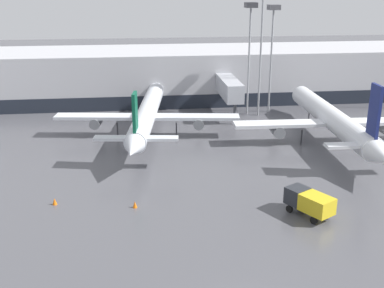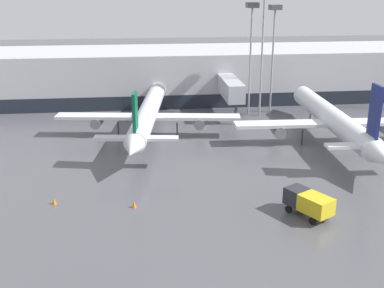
{
  "view_description": "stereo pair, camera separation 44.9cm",
  "coord_description": "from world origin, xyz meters",
  "px_view_note": "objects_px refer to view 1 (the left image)",
  "views": [
    {
      "loc": [
        -6.88,
        -25.41,
        21.01
      ],
      "look_at": [
        -0.62,
        26.69,
        3.0
      ],
      "focal_mm": 45.0,
      "sensor_mm": 36.0,
      "label": 1
    },
    {
      "loc": [
        -6.43,
        -25.46,
        21.01
      ],
      "look_at": [
        -0.62,
        26.69,
        3.0
      ],
      "focal_mm": 45.0,
      "sensor_mm": 36.0,
      "label": 2
    }
  ],
  "objects_px": {
    "apron_light_mast_3": "(262,16)",
    "parked_jet_3": "(147,114)",
    "traffic_cone_3": "(135,204)",
    "apron_light_mast_1": "(250,27)",
    "apron_light_mast_4": "(273,28)",
    "traffic_cone_4": "(55,201)",
    "service_truck_1": "(309,201)",
    "parked_jet_0": "(332,119)"
  },
  "relations": [
    {
      "from": "apron_light_mast_1",
      "to": "traffic_cone_4",
      "type": "bearing_deg",
      "value": -130.51
    },
    {
      "from": "apron_light_mast_3",
      "to": "traffic_cone_3",
      "type": "bearing_deg",
      "value": -122.74
    },
    {
      "from": "service_truck_1",
      "to": "apron_light_mast_4",
      "type": "height_order",
      "value": "apron_light_mast_4"
    },
    {
      "from": "parked_jet_3",
      "to": "apron_light_mast_1",
      "type": "xyz_separation_m",
      "value": [
        16.69,
        10.19,
        10.72
      ]
    },
    {
      "from": "traffic_cone_3",
      "to": "apron_light_mast_4",
      "type": "bearing_deg",
      "value": 56.03
    },
    {
      "from": "service_truck_1",
      "to": "parked_jet_0",
      "type": "bearing_deg",
      "value": -57.45
    },
    {
      "from": "parked_jet_0",
      "to": "service_truck_1",
      "type": "distance_m",
      "value": 22.96
    },
    {
      "from": "parked_jet_0",
      "to": "traffic_cone_4",
      "type": "height_order",
      "value": "parked_jet_0"
    },
    {
      "from": "parked_jet_3",
      "to": "traffic_cone_4",
      "type": "xyz_separation_m",
      "value": [
        -9.79,
        -20.8,
        -2.95
      ]
    },
    {
      "from": "traffic_cone_3",
      "to": "apron_light_mast_1",
      "type": "height_order",
      "value": "apron_light_mast_1"
    },
    {
      "from": "service_truck_1",
      "to": "apron_light_mast_1",
      "type": "height_order",
      "value": "apron_light_mast_1"
    },
    {
      "from": "apron_light_mast_1",
      "to": "apron_light_mast_3",
      "type": "xyz_separation_m",
      "value": [
        1.56,
        -1.19,
        1.66
      ]
    },
    {
      "from": "parked_jet_3",
      "to": "apron_light_mast_1",
      "type": "bearing_deg",
      "value": -50.78
    },
    {
      "from": "service_truck_1",
      "to": "apron_light_mast_4",
      "type": "bearing_deg",
      "value": -40.05
    },
    {
      "from": "service_truck_1",
      "to": "traffic_cone_4",
      "type": "xyz_separation_m",
      "value": [
        -23.99,
        5.19,
        -1.12
      ]
    },
    {
      "from": "traffic_cone_4",
      "to": "apron_light_mast_3",
      "type": "height_order",
      "value": "apron_light_mast_3"
    },
    {
      "from": "apron_light_mast_4",
      "to": "apron_light_mast_1",
      "type": "bearing_deg",
      "value": -168.66
    },
    {
      "from": "parked_jet_3",
      "to": "apron_light_mast_4",
      "type": "xyz_separation_m",
      "value": [
        20.53,
        10.96,
        10.44
      ]
    },
    {
      "from": "traffic_cone_4",
      "to": "apron_light_mast_1",
      "type": "relative_size",
      "value": 0.04
    },
    {
      "from": "parked_jet_0",
      "to": "apron_light_mast_1",
      "type": "bearing_deg",
      "value": 28.66
    },
    {
      "from": "parked_jet_3",
      "to": "apron_light_mast_1",
      "type": "relative_size",
      "value": 1.95
    },
    {
      "from": "service_truck_1",
      "to": "apron_light_mast_1",
      "type": "bearing_deg",
      "value": -34.26
    },
    {
      "from": "parked_jet_3",
      "to": "apron_light_mast_3",
      "type": "height_order",
      "value": "apron_light_mast_3"
    },
    {
      "from": "apron_light_mast_3",
      "to": "traffic_cone_4",
      "type": "bearing_deg",
      "value": -133.25
    },
    {
      "from": "traffic_cone_3",
      "to": "apron_light_mast_1",
      "type": "bearing_deg",
      "value": 60.24
    },
    {
      "from": "traffic_cone_3",
      "to": "parked_jet_0",
      "type": "bearing_deg",
      "value": 32.28
    },
    {
      "from": "traffic_cone_3",
      "to": "traffic_cone_4",
      "type": "height_order",
      "value": "traffic_cone_4"
    },
    {
      "from": "traffic_cone_3",
      "to": "parked_jet_3",
      "type": "bearing_deg",
      "value": 85.03
    },
    {
      "from": "service_truck_1",
      "to": "traffic_cone_3",
      "type": "xyz_separation_m",
      "value": [
        -16.15,
        3.58,
        -1.13
      ]
    },
    {
      "from": "service_truck_1",
      "to": "parked_jet_3",
      "type": "bearing_deg",
      "value": -1.68
    },
    {
      "from": "apron_light_mast_3",
      "to": "parked_jet_3",
      "type": "bearing_deg",
      "value": -153.74
    },
    {
      "from": "parked_jet_3",
      "to": "service_truck_1",
      "type": "distance_m",
      "value": 29.67
    },
    {
      "from": "parked_jet_0",
      "to": "apron_light_mast_3",
      "type": "bearing_deg",
      "value": 25.59
    },
    {
      "from": "parked_jet_0",
      "to": "service_truck_1",
      "type": "bearing_deg",
      "value": 154.87
    },
    {
      "from": "parked_jet_0",
      "to": "apron_light_mast_4",
      "type": "relative_size",
      "value": 1.99
    },
    {
      "from": "traffic_cone_3",
      "to": "traffic_cone_4",
      "type": "relative_size",
      "value": 0.99
    },
    {
      "from": "parked_jet_3",
      "to": "traffic_cone_4",
      "type": "relative_size",
      "value": 50.67
    },
    {
      "from": "parked_jet_3",
      "to": "apron_light_mast_3",
      "type": "bearing_deg",
      "value": -55.94
    },
    {
      "from": "parked_jet_3",
      "to": "traffic_cone_3",
      "type": "relative_size",
      "value": 51.35
    },
    {
      "from": "parked_jet_0",
      "to": "parked_jet_3",
      "type": "relative_size",
      "value": 1.0
    },
    {
      "from": "traffic_cone_3",
      "to": "apron_light_mast_4",
      "type": "relative_size",
      "value": 0.04
    },
    {
      "from": "traffic_cone_3",
      "to": "apron_light_mast_1",
      "type": "distance_m",
      "value": 39.96
    }
  ]
}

